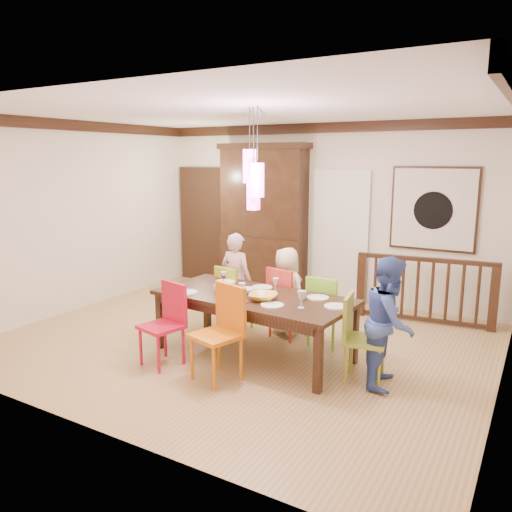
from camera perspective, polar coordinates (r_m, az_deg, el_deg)
The scene contains 37 objects.
floor at distance 6.60m, azimuth -1.44°, elevation -9.67°, with size 6.00×6.00×0.00m, color #A58050.
ceiling at distance 6.19m, azimuth -1.58°, elevation 16.30°, with size 6.00×6.00×0.00m, color white.
wall_back at distance 8.44m, azimuth 7.50°, elevation 4.98°, with size 6.00×6.00×0.00m, color beige.
wall_left at distance 8.20m, azimuth -19.67°, elevation 4.25°, with size 5.00×5.00×0.00m, color beige.
wall_right at distance 5.32m, azimuth 27.14°, elevation 0.23°, with size 5.00×5.00×0.00m, color beige.
crown_molding at distance 6.18m, azimuth -1.58°, elevation 15.57°, with size 6.00×5.00×0.16m, color black, non-canonical shape.
panel_door at distance 9.63m, azimuth -5.97°, elevation 3.37°, with size 1.04×0.07×2.24m, color black.
white_doorway at distance 8.33m, azimuth 9.55°, elevation 2.07°, with size 0.97×0.05×2.22m, color silver.
painting at distance 7.87m, azimuth 19.62°, elevation 5.08°, with size 1.25×0.06×1.25m.
pendant_cluster at distance 5.70m, azimuth -0.29°, elevation 8.76°, with size 0.27×0.21×1.14m.
dining_table at distance 5.94m, azimuth -0.28°, elevation -5.17°, with size 2.42×1.23×0.75m.
chair_far_left at distance 6.92m, azimuth -2.40°, elevation -4.21°, with size 0.47×0.47×0.90m.
chair_far_mid at distance 6.60m, azimuth 3.77°, elevation -4.70°, with size 0.52×0.52×0.95m.
chair_far_right at distance 6.37m, azimuth 8.10°, elevation -5.59°, with size 0.42×0.42×0.91m.
chair_near_left at distance 5.80m, azimuth -10.80°, elevation -7.17°, with size 0.51×0.51×0.94m.
chair_near_mid at distance 5.33m, azimuth -4.60°, elevation -8.17°, with size 0.57×0.57×1.02m.
chair_end_right at distance 5.43m, azimuth 12.43°, elevation -8.62°, with size 0.48×0.48×0.93m.
china_hutch at distance 8.71m, azimuth 0.86°, elevation 4.25°, with size 1.64×0.46×2.59m.
balustrade at distance 7.55m, azimuth 18.70°, elevation -3.59°, with size 1.94×0.29×0.96m.
person_far_left at distance 7.00m, azimuth -2.27°, elevation -2.73°, with size 0.49×0.32×1.33m, color #F5BAC3.
person_far_mid at distance 6.72m, azimuth 3.50°, elevation -4.01°, with size 0.58×0.38×1.18m, color beige.
person_end_right at distance 5.36m, azimuth 15.03°, elevation -7.28°, with size 0.66×0.52×1.37m, color #3954A2.
serving_bowl at distance 5.70m, azimuth 0.80°, elevation -4.68°, with size 0.32×0.32×0.08m, color gold.
small_bowl at distance 5.99m, azimuth -1.16°, elevation -3.99°, with size 0.19×0.19×0.06m, color white.
cup_left at distance 6.00m, azimuth -4.25°, elevation -3.76°, with size 0.13×0.13×0.10m, color silver.
cup_right at distance 5.74m, azimuth 5.26°, elevation -4.50°, with size 0.11×0.11×0.10m, color silver.
plate_far_left at distance 6.52m, azimuth -3.50°, elevation -2.96°, with size 0.26×0.26×0.01m, color white.
plate_far_mid at distance 6.23m, azimuth 0.67°, elevation -3.60°, with size 0.26×0.26×0.01m, color white.
plate_far_right at distance 5.82m, azimuth 7.08°, elevation -4.75°, with size 0.26×0.26×0.01m, color white.
plate_near_left at distance 6.07m, azimuth -7.93°, elevation -4.11°, with size 0.26×0.26×0.01m, color white.
plate_near_mid at distance 5.50m, azimuth 1.88°, elevation -5.63°, with size 0.26×0.26×0.01m, color white.
plate_end_right at distance 5.51m, azimuth 9.13°, elevation -5.72°, with size 0.26×0.26×0.01m, color white.
wine_glass_a at distance 6.29m, azimuth -3.73°, elevation -2.65°, with size 0.08×0.08×0.19m, color #590C19, non-canonical shape.
wine_glass_b at distance 5.96m, azimuth 2.22°, elevation -3.43°, with size 0.08×0.08×0.19m, color silver, non-canonical shape.
wine_glass_c at distance 5.73m, azimuth -1.60°, elevation -4.02°, with size 0.08×0.08×0.19m, color #590C19, non-canonical shape.
wine_glass_d at distance 5.42m, azimuth 5.19°, elevation -4.96°, with size 0.08×0.08×0.19m, color silver, non-canonical shape.
napkin at distance 5.62m, azimuth -1.95°, elevation -5.25°, with size 0.18×0.14×0.01m, color #D83359.
Camera 1 is at (3.25, -5.24, 2.35)m, focal length 35.00 mm.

